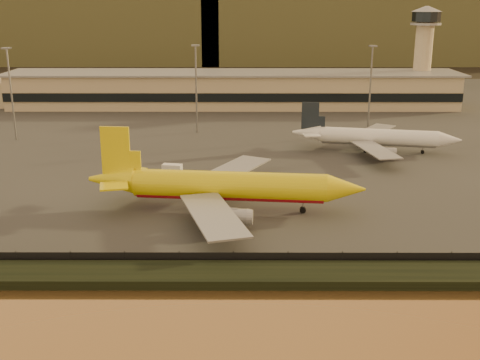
% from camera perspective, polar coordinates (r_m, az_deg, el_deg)
% --- Properties ---
extents(ground, '(900.00, 900.00, 0.00)m').
position_cam_1_polar(ground, '(101.69, -1.65, -5.18)').
color(ground, black).
rests_on(ground, ground).
extents(embankment, '(320.00, 7.00, 1.40)m').
position_cam_1_polar(embankment, '(85.86, -2.00, -8.99)').
color(embankment, black).
rests_on(embankment, ground).
extents(tarmac, '(320.00, 220.00, 0.20)m').
position_cam_1_polar(tarmac, '(193.05, -0.79, 5.45)').
color(tarmac, '#2D2D2D').
rests_on(tarmac, ground).
extents(perimeter_fence, '(300.00, 0.05, 2.20)m').
position_cam_1_polar(perimeter_fence, '(89.23, -1.91, -7.53)').
color(perimeter_fence, black).
rests_on(perimeter_fence, tarmac).
extents(terminal_building, '(202.00, 25.00, 12.60)m').
position_cam_1_polar(terminal_building, '(222.80, -4.45, 8.53)').
color(terminal_building, tan).
rests_on(terminal_building, tarmac).
extents(control_tower, '(11.20, 11.20, 35.50)m').
position_cam_1_polar(control_tower, '(235.53, 17.03, 12.09)').
color(control_tower, tan).
rests_on(control_tower, tarmac).
extents(apron_light_masts, '(152.20, 12.20, 25.40)m').
position_cam_1_polar(apron_light_masts, '(171.13, 4.17, 9.24)').
color(apron_light_masts, slate).
rests_on(apron_light_masts, tarmac).
extents(distant_hills, '(470.00, 160.00, 70.00)m').
position_cam_1_polar(distant_hills, '(434.97, -3.11, 15.88)').
color(distant_hills, brown).
rests_on(distant_hills, ground).
extents(dhl_cargo_jet, '(51.73, 50.40, 15.44)m').
position_cam_1_polar(dhl_cargo_jet, '(111.14, -1.48, -0.61)').
color(dhl_cargo_jet, yellow).
rests_on(dhl_cargo_jet, tarmac).
extents(white_narrowbody_jet, '(42.60, 40.98, 12.29)m').
position_cam_1_polar(white_narrowbody_jet, '(158.89, 12.69, 3.95)').
color(white_narrowbody_jet, white).
rests_on(white_narrowbody_jet, tarmac).
extents(gse_vehicle_yellow, '(4.60, 2.81, 1.93)m').
position_cam_1_polar(gse_vehicle_yellow, '(124.75, 3.97, -0.45)').
color(gse_vehicle_yellow, yellow).
rests_on(gse_vehicle_yellow, tarmac).
extents(gse_vehicle_white, '(4.70, 2.80, 1.98)m').
position_cam_1_polar(gse_vehicle_white, '(137.13, -6.45, 1.09)').
color(gse_vehicle_white, white).
rests_on(gse_vehicle_white, tarmac).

